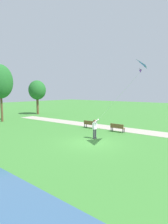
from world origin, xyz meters
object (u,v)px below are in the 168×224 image
tree_horizon_far (0,82)px  tree_lakeside_far (37,90)px  flying_kite (136,66)px  park_bench_near_walkway (117,127)px  person_kite_flyer (95,127)px  park_bench_far_walkway (90,124)px

tree_horizon_far → tree_lakeside_far: bearing=20.9°
flying_kite → tree_horizon_far: bearing=90.6°
park_bench_near_walkway → tree_horizon_far: size_ratio=0.19×
person_kite_flyer → flying_kite: 6.32m
park_bench_far_walkway → tree_horizon_far: tree_horizon_far is taller
flying_kite → tree_horizon_far: (-0.19, 19.69, -0.46)m
person_kite_flyer → tree_lakeside_far: bearing=67.6°
park_bench_far_walkway → park_bench_near_walkway: bearing=-87.0°
park_bench_far_walkway → tree_lakeside_far: tree_lakeside_far is taller
park_bench_near_walkway → park_bench_far_walkway: same height
flying_kite → park_bench_far_walkway: size_ratio=3.07×
person_kite_flyer → flying_kite: (-0.38, -3.88, 4.97)m
person_kite_flyer → park_bench_near_walkway: bearing=-2.5°
person_kite_flyer → park_bench_far_walkway: (3.51, 3.34, -0.54)m
flying_kite → tree_horizon_far: 19.70m
park_bench_near_walkway → tree_horizon_far: bearing=105.0°
flying_kite → park_bench_near_walkway: flying_kite is taller
person_kite_flyer → tree_horizon_far: 16.45m
park_bench_far_walkway → tree_horizon_far: size_ratio=0.19×
park_bench_near_walkway → person_kite_flyer: bearing=177.5°
park_bench_near_walkway → flying_kite: bearing=-137.6°
person_kite_flyer → tree_horizon_far: size_ratio=0.23×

